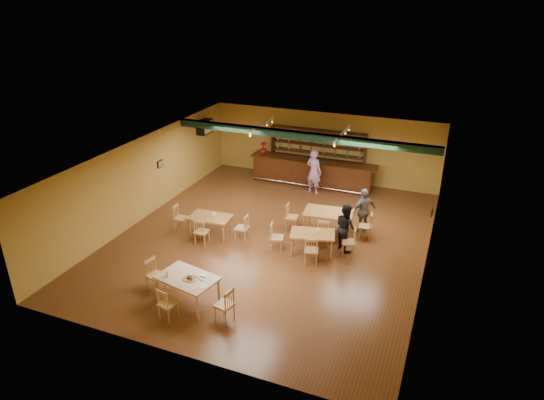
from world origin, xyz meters
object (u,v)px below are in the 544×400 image
at_px(bar_counter, 312,172).
at_px(near_table, 188,290).
at_px(dining_table_c, 211,225).
at_px(dining_table_d, 312,243).
at_px(patron_right_a, 346,227).
at_px(dining_table_b, 328,223).
at_px(patron_bar, 314,172).

bearing_deg(bar_counter, near_table, -93.17).
bearing_deg(dining_table_c, near_table, -72.99).
distance_m(dining_table_d, near_table, 4.46).
xyz_separation_m(dining_table_c, dining_table_d, (3.59, 0.16, -0.00)).
xyz_separation_m(bar_counter, patron_right_a, (2.65, -4.87, 0.22)).
xyz_separation_m(dining_table_c, near_table, (1.33, -3.70, 0.07)).
height_order(dining_table_d, patron_right_a, patron_right_a).
bearing_deg(bar_counter, dining_table_d, -72.46).
height_order(bar_counter, dining_table_b, bar_counter).
height_order(dining_table_d, near_table, near_table).
relative_size(dining_table_c, dining_table_d, 1.01).
height_order(dining_table_d, patron_bar, patron_bar).
bearing_deg(patron_right_a, dining_table_c, 58.60).
bearing_deg(near_table, patron_right_a, 66.32).
distance_m(bar_counter, patron_right_a, 5.55).
relative_size(dining_table_b, near_table, 1.05).
bearing_deg(dining_table_d, patron_bar, 92.77).
relative_size(near_table, patron_right_a, 0.99).
bearing_deg(patron_right_a, bar_counter, -12.80).
relative_size(dining_table_c, near_table, 0.90).
relative_size(bar_counter, dining_table_b, 3.30).
bearing_deg(dining_table_d, dining_table_b, 71.44).
height_order(bar_counter, near_table, bar_counter).
distance_m(dining_table_c, dining_table_d, 3.59).
height_order(dining_table_c, patron_bar, patron_bar).
height_order(dining_table_b, dining_table_d, dining_table_b).
height_order(dining_table_b, patron_bar, patron_bar).
bearing_deg(dining_table_d, dining_table_c, 168.32).
bearing_deg(dining_table_c, patron_right_a, 7.11).
bearing_deg(dining_table_b, patron_bar, 109.56).
relative_size(dining_table_d, near_table, 0.89).
bearing_deg(patron_right_a, dining_table_b, 3.67).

